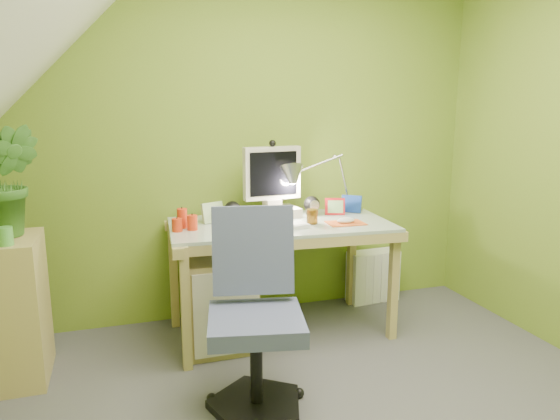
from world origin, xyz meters
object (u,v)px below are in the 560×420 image
object	(u,v)px
monitor	(272,178)
potted_plant	(8,181)
desk_lamp	(336,170)
side_ledge	(15,309)
task_chair	(256,321)
desk	(281,278)
radiator	(373,276)

from	to	relation	value
monitor	potted_plant	size ratio (longest dim) A/B	0.90
desk_lamp	side_ledge	xyz separation A→B (m)	(-1.96, -0.30, -0.63)
desk_lamp	potted_plant	distance (m)	1.96
side_ledge	task_chair	bearing A→B (deg)	-30.58
side_ledge	potted_plant	bearing A→B (deg)	69.45
monitor	potted_plant	xyz separation A→B (m)	(-1.49, -0.25, 0.08)
desk	desk_lamp	xyz separation A→B (m)	(0.45, 0.18, 0.65)
task_chair	desk	bearing A→B (deg)	76.26
desk_lamp	radiator	distance (m)	0.92
side_ledge	task_chair	xyz separation A→B (m)	(1.14, -0.67, 0.07)
monitor	radiator	size ratio (longest dim) A/B	1.36
radiator	desk	bearing A→B (deg)	-162.44
side_ledge	potted_plant	xyz separation A→B (m)	(0.02, 0.05, 0.68)
desk	radiator	distance (m)	0.91
monitor	task_chair	distance (m)	1.17
monitor	desk_lamp	world-z (taller)	desk_lamp
potted_plant	task_chair	distance (m)	1.47
side_ledge	monitor	bearing A→B (deg)	11.06
side_ledge	radiator	bearing A→B (deg)	10.53
radiator	potted_plant	bearing A→B (deg)	-174.09
desk	task_chair	size ratio (longest dim) A/B	1.50
monitor	potted_plant	bearing A→B (deg)	-176.09
side_ledge	task_chair	distance (m)	1.32
desk_lamp	potted_plant	size ratio (longest dim) A/B	1.01
monitor	side_ledge	world-z (taller)	monitor
desk_lamp	radiator	world-z (taller)	desk_lamp
desk_lamp	radiator	xyz separation A→B (m)	(0.38, 0.14, -0.83)
desk_lamp	task_chair	distance (m)	1.39
desk	desk_lamp	bearing A→B (deg)	25.42
monitor	radiator	world-z (taller)	monitor
task_chair	radiator	xyz separation A→B (m)	(1.20, 1.11, -0.26)
potted_plant	side_ledge	bearing A→B (deg)	-110.55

